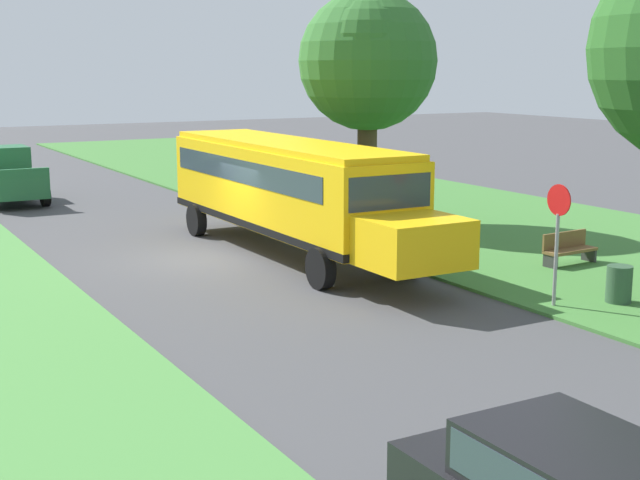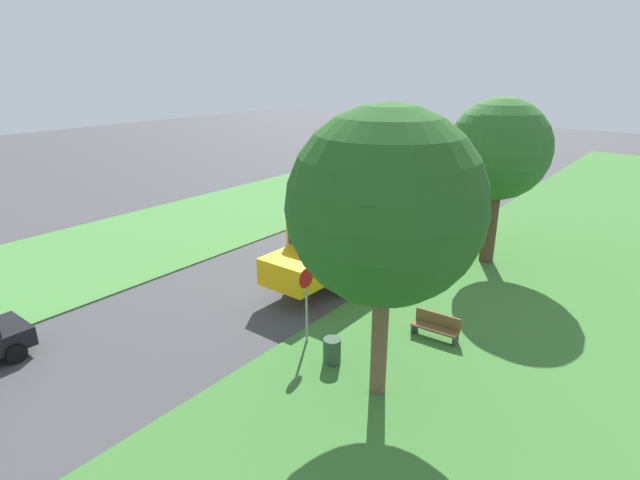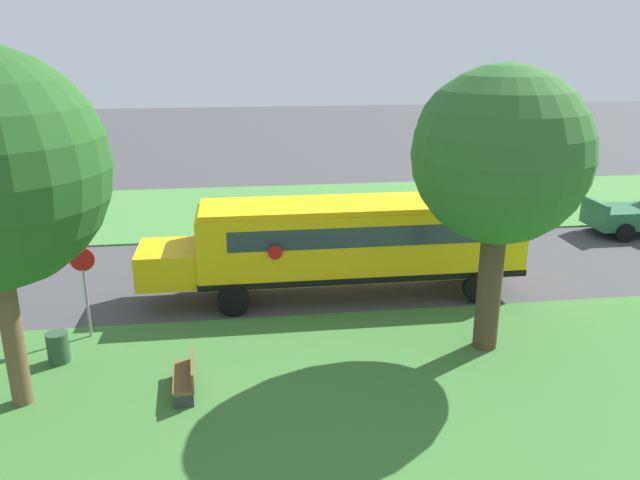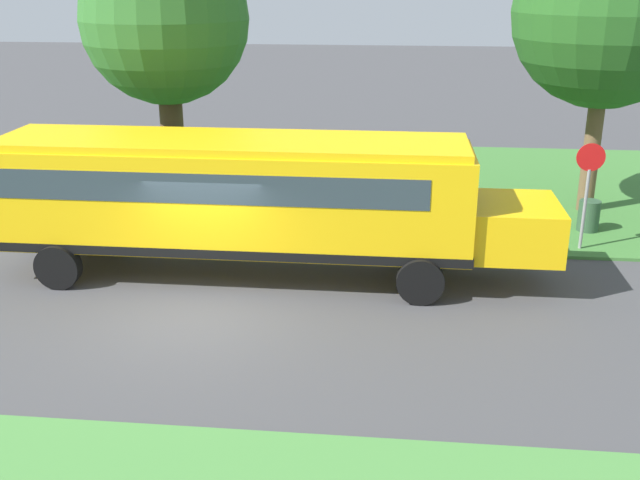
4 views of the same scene
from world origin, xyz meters
name	(u,v)px [view 4 (image 4 of 4)]	position (x,y,z in m)	size (l,w,h in m)	color
ground_plane	(195,315)	(0.00, 0.00, 0.00)	(120.00, 120.00, 0.00)	#424244
grass_verge	(274,183)	(-10.00, 0.00, 0.04)	(12.00, 80.00, 0.08)	#3D7533
school_bus	(245,194)	(-2.29, 0.65, 1.92)	(2.85, 12.42, 3.16)	yellow
oak_tree_beside_bus	(168,17)	(-6.60, -2.17, 5.45)	(4.50, 4.50, 7.64)	#4C3826
oak_tree_roadside_mid	(608,16)	(-7.86, 9.43, 5.49)	(5.11, 5.11, 8.14)	brown
stop_sign	(588,184)	(-4.60, 8.61, 1.74)	(0.08, 0.68, 2.74)	gray
park_bench	(454,193)	(-7.92, 5.69, 0.47)	(1.63, 0.60, 0.92)	brown
trash_bin	(589,217)	(-6.04, 9.11, 0.45)	(0.56, 0.56, 0.90)	#2D4C33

